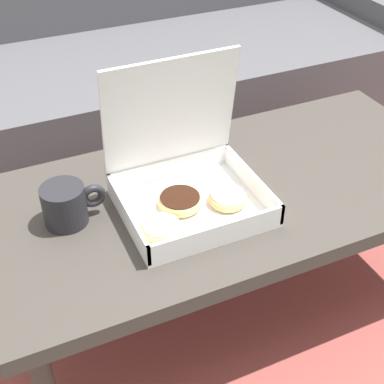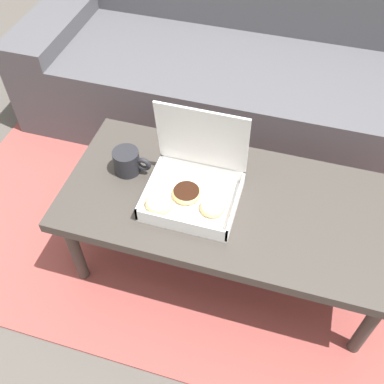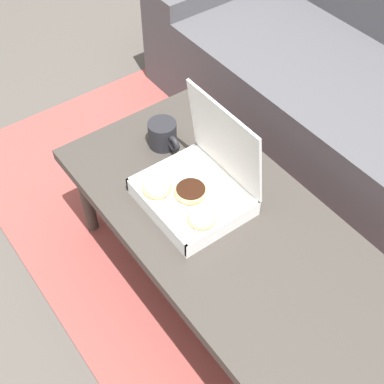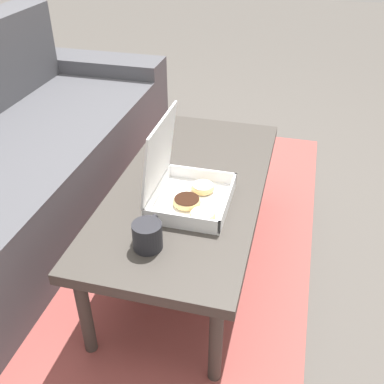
# 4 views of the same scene
# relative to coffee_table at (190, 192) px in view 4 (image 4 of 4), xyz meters

# --- Properties ---
(ground_plane) EXTENTS (12.00, 12.00, 0.00)m
(ground_plane) POSITION_rel_coffee_table_xyz_m (0.00, 0.12, -0.37)
(ground_plane) COLOR #514C47
(area_rug) EXTENTS (2.56, 1.87, 0.01)m
(area_rug) POSITION_rel_coffee_table_xyz_m (0.00, 0.42, -0.36)
(area_rug) COLOR #994742
(area_rug) RESTS_ON ground_plane
(coffee_table) EXTENTS (1.19, 0.56, 0.41)m
(coffee_table) POSITION_rel_coffee_table_xyz_m (0.00, 0.00, 0.00)
(coffee_table) COLOR #3D3833
(coffee_table) RESTS_ON ground_plane
(pastry_box) EXTENTS (0.31, 0.27, 0.33)m
(pastry_box) POSITION_rel_coffee_table_xyz_m (-0.14, -0.02, 0.10)
(pastry_box) COLOR white
(pastry_box) RESTS_ON coffee_table
(coffee_mug) EXTENTS (0.14, 0.10, 0.09)m
(coffee_mug) POSITION_rel_coffee_table_xyz_m (-0.39, 0.03, 0.09)
(coffee_mug) COLOR #232328
(coffee_mug) RESTS_ON coffee_table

